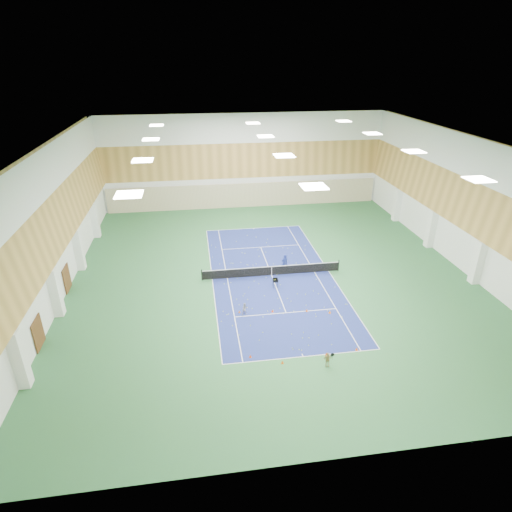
# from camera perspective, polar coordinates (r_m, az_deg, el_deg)

# --- Properties ---
(ground) EXTENTS (40.00, 40.00, 0.00)m
(ground) POSITION_cam_1_polar(r_m,az_deg,el_deg) (39.66, 2.09, -2.59)
(ground) COLOR #296034
(ground) RESTS_ON ground
(room_shell) EXTENTS (36.00, 40.00, 12.00)m
(room_shell) POSITION_cam_1_polar(r_m,az_deg,el_deg) (37.22, 2.23, 5.59)
(room_shell) COLOR white
(room_shell) RESTS_ON ground
(wood_cladding) EXTENTS (36.00, 40.00, 8.00)m
(wood_cladding) POSITION_cam_1_polar(r_m,az_deg,el_deg) (36.59, 2.29, 8.54)
(wood_cladding) COLOR #BE9046
(wood_cladding) RESTS_ON room_shell
(ceiling_light_grid) EXTENTS (21.40, 25.40, 0.06)m
(ceiling_light_grid) POSITION_cam_1_polar(r_m,az_deg,el_deg) (35.64, 2.40, 14.58)
(ceiling_light_grid) COLOR white
(ceiling_light_grid) RESTS_ON room_shell
(court_surface) EXTENTS (10.97, 23.77, 0.01)m
(court_surface) POSITION_cam_1_polar(r_m,az_deg,el_deg) (39.65, 2.09, -2.58)
(court_surface) COLOR navy
(court_surface) RESTS_ON ground
(tennis_balls_scatter) EXTENTS (10.57, 22.77, 0.07)m
(tennis_balls_scatter) POSITION_cam_1_polar(r_m,az_deg,el_deg) (39.63, 2.09, -2.53)
(tennis_balls_scatter) COLOR #B2D323
(tennis_balls_scatter) RESTS_ON ground
(tennis_net) EXTENTS (12.80, 0.10, 1.10)m
(tennis_net) POSITION_cam_1_polar(r_m,az_deg,el_deg) (39.40, 2.10, -1.88)
(tennis_net) COLOR black
(tennis_net) RESTS_ON ground
(back_curtain) EXTENTS (35.40, 0.16, 3.20)m
(back_curtain) POSITION_cam_1_polar(r_m,az_deg,el_deg) (57.13, -1.49, 8.10)
(back_curtain) COLOR #C6B793
(back_curtain) RESTS_ON ground
(door_left_a) EXTENTS (0.08, 1.80, 2.20)m
(door_left_a) POSITION_cam_1_polar(r_m,az_deg,el_deg) (33.64, -27.04, -9.13)
(door_left_a) COLOR #593319
(door_left_a) RESTS_ON ground
(door_left_b) EXTENTS (0.08, 1.80, 2.20)m
(door_left_b) POSITION_cam_1_polar(r_m,az_deg,el_deg) (40.22, -23.91, -2.76)
(door_left_b) COLOR #593319
(door_left_b) RESTS_ON ground
(coach) EXTENTS (0.75, 0.60, 1.78)m
(coach) POSITION_cam_1_polar(r_m,az_deg,el_deg) (40.01, 3.82, -0.93)
(coach) COLOR navy
(coach) RESTS_ON ground
(child_court) EXTENTS (0.58, 0.51, 1.00)m
(child_court) POSITION_cam_1_polar(r_m,az_deg,el_deg) (33.76, -1.47, -7.05)
(child_court) COLOR #93949B
(child_court) RESTS_ON ground
(child_apron) EXTENTS (0.62, 0.27, 1.06)m
(child_apron) POSITION_cam_1_polar(r_m,az_deg,el_deg) (29.09, 9.51, -13.45)
(child_apron) COLOR tan
(child_apron) RESTS_ON ground
(ball_cart) EXTENTS (0.48, 0.48, 0.81)m
(ball_cart) POSITION_cam_1_polar(r_m,az_deg,el_deg) (37.58, 2.59, -3.59)
(ball_cart) COLOR black
(ball_cart) RESTS_ON ground
(cone_svc_a) EXTENTS (0.19, 0.19, 0.21)m
(cone_svc_a) POSITION_cam_1_polar(r_m,az_deg,el_deg) (34.17, -2.23, -7.40)
(cone_svc_a) COLOR orange
(cone_svc_a) RESTS_ON ground
(cone_svc_b) EXTENTS (0.20, 0.20, 0.22)m
(cone_svc_b) POSITION_cam_1_polar(r_m,az_deg,el_deg) (34.26, 2.22, -7.30)
(cone_svc_b) COLOR #FC420D
(cone_svc_b) RESTS_ON ground
(cone_svc_c) EXTENTS (0.20, 0.20, 0.22)m
(cone_svc_c) POSITION_cam_1_polar(r_m,az_deg,el_deg) (34.53, 6.79, -7.20)
(cone_svc_c) COLOR #FF620D
(cone_svc_c) RESTS_ON ground
(cone_svc_d) EXTENTS (0.22, 0.22, 0.24)m
(cone_svc_d) POSITION_cam_1_polar(r_m,az_deg,el_deg) (34.57, 9.82, -7.35)
(cone_svc_d) COLOR orange
(cone_svc_d) RESTS_ON ground
(cone_base_a) EXTENTS (0.20, 0.20, 0.22)m
(cone_base_a) POSITION_cam_1_polar(r_m,az_deg,el_deg) (29.66, -0.77, -13.19)
(cone_base_a) COLOR #FF4A0D
(cone_base_a) RESTS_ON ground
(cone_base_b) EXTENTS (0.20, 0.20, 0.22)m
(cone_base_b) POSITION_cam_1_polar(r_m,az_deg,el_deg) (29.23, 3.55, -13.93)
(cone_base_b) COLOR #E35A0B
(cone_base_b) RESTS_ON ground
(cone_base_c) EXTENTS (0.23, 0.23, 0.25)m
(cone_base_c) POSITION_cam_1_polar(r_m,az_deg,el_deg) (30.20, 9.42, -12.76)
(cone_base_c) COLOR #DF530B
(cone_base_c) RESTS_ON ground
(cone_base_d) EXTENTS (0.22, 0.22, 0.24)m
(cone_base_d) POSITION_cam_1_polar(r_m,az_deg,el_deg) (31.05, 13.29, -11.96)
(cone_base_d) COLOR #EE520C
(cone_base_d) RESTS_ON ground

